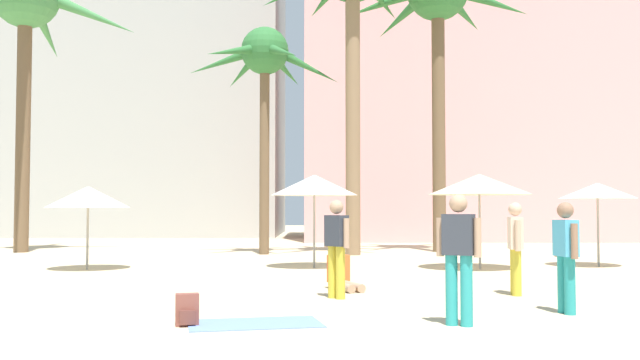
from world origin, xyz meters
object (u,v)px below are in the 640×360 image
(palm_tree_right, at_px, (264,65))
(cafe_umbrella_5, at_px, (88,197))
(cafe_umbrella_1, at_px, (597,191))
(cafe_umbrella_3, at_px, (479,184))
(cafe_umbrella_2, at_px, (314,185))
(beach_towel, at_px, (255,324))
(person_near_right, at_px, (566,253))
(person_far_left, at_px, (515,244))
(palm_tree_left, at_px, (438,7))
(person_far_right, at_px, (336,244))
(person_mid_right, at_px, (342,273))
(person_mid_center, at_px, (459,253))
(backpack, at_px, (187,310))
(palm_tree_center, at_px, (26,13))

(palm_tree_right, xyz_separation_m, cafe_umbrella_5, (-4.00, -6.05, -4.64))
(cafe_umbrella_1, height_order, cafe_umbrella_3, cafe_umbrella_3)
(cafe_umbrella_2, bearing_deg, beach_towel, -94.89)
(cafe_umbrella_1, distance_m, cafe_umbrella_3, 3.44)
(palm_tree_right, relative_size, cafe_umbrella_2, 3.20)
(cafe_umbrella_5, bearing_deg, person_near_right, -38.29)
(cafe_umbrella_3, distance_m, person_far_left, 5.55)
(palm_tree_left, relative_size, person_far_right, 6.36)
(palm_tree_right, relative_size, person_far_left, 4.73)
(palm_tree_left, height_order, person_mid_right, palm_tree_left)
(person_mid_center, bearing_deg, palm_tree_left, -161.98)
(beach_towel, xyz_separation_m, backpack, (-0.88, -0.13, 0.19))
(cafe_umbrella_2, height_order, cafe_umbrella_5, cafe_umbrella_2)
(cafe_umbrella_2, relative_size, cafe_umbrella_3, 0.93)
(cafe_umbrella_3, relative_size, person_far_left, 1.59)
(palm_tree_right, distance_m, backpack, 15.84)
(backpack, bearing_deg, cafe_umbrella_2, 156.49)
(cafe_umbrella_3, height_order, cafe_umbrella_5, cafe_umbrella_3)
(palm_tree_right, relative_size, cafe_umbrella_3, 2.98)
(person_near_right, xyz_separation_m, person_mid_center, (-1.79, -1.05, 0.05))
(palm_tree_left, relative_size, cafe_umbrella_3, 4.10)
(person_far_left, distance_m, person_mid_center, 3.65)
(person_mid_right, bearing_deg, backpack, -49.30)
(palm_tree_left, bearing_deg, cafe_umbrella_1, -64.82)
(cafe_umbrella_1, relative_size, backpack, 5.32)
(cafe_umbrella_2, bearing_deg, person_mid_center, -78.03)
(palm_tree_left, distance_m, palm_tree_right, 6.84)
(backpack, height_order, person_near_right, person_near_right)
(palm_tree_right, relative_size, person_mid_center, 4.52)
(palm_tree_left, height_order, person_far_left, palm_tree_left)
(cafe_umbrella_1, height_order, person_near_right, cafe_umbrella_1)
(cafe_umbrella_2, bearing_deg, person_far_right, -86.34)
(backpack, height_order, person_far_left, person_far_left)
(cafe_umbrella_3, xyz_separation_m, backpack, (-5.87, -8.59, -1.96))
(beach_towel, distance_m, person_mid_center, 2.86)
(person_far_right, bearing_deg, cafe_umbrella_3, -163.78)
(palm_tree_center, height_order, palm_tree_right, palm_tree_center)
(palm_tree_right, height_order, person_far_right, palm_tree_right)
(cafe_umbrella_5, bearing_deg, person_mid_right, -34.64)
(cafe_umbrella_2, xyz_separation_m, person_mid_center, (1.93, -9.09, -1.22))
(beach_towel, bearing_deg, palm_tree_center, 121.89)
(person_mid_right, bearing_deg, cafe_umbrella_2, 164.85)
(cafe_umbrella_2, xyz_separation_m, person_mid_right, (0.55, -4.92, -1.85))
(person_near_right, bearing_deg, person_far_right, -36.20)
(beach_towel, bearing_deg, person_mid_center, -3.38)
(palm_tree_center, distance_m, person_near_right, 21.82)
(cafe_umbrella_1, distance_m, person_far_left, 7.41)
(cafe_umbrella_5, height_order, beach_towel, cafe_umbrella_5)
(beach_towel, relative_size, person_far_right, 1.04)
(person_mid_center, bearing_deg, palm_tree_center, -114.59)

